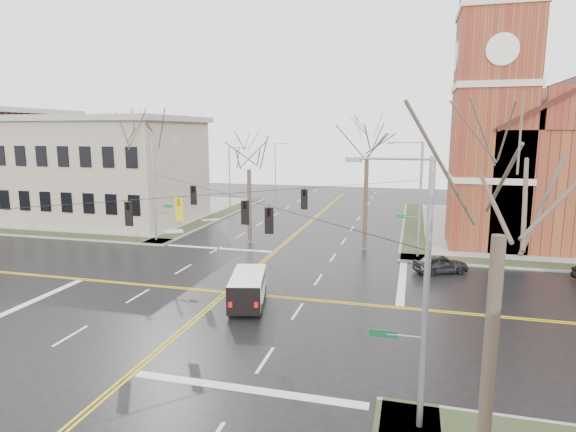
% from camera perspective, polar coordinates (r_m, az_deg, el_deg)
% --- Properties ---
extents(ground, '(120.00, 120.00, 0.00)m').
position_cam_1_polar(ground, '(30.56, -7.24, -8.96)').
color(ground, black).
rests_on(ground, ground).
extents(sidewalks, '(80.00, 80.00, 0.17)m').
position_cam_1_polar(sidewalks, '(30.53, -7.24, -8.83)').
color(sidewalks, gray).
rests_on(sidewalks, ground).
extents(road_markings, '(100.00, 100.00, 0.01)m').
position_cam_1_polar(road_markings, '(30.56, -7.24, -8.95)').
color(road_markings, gold).
rests_on(road_markings, ground).
extents(church, '(24.28, 27.48, 27.50)m').
position_cam_1_polar(church, '(53.38, 29.96, 7.11)').
color(church, maroon).
rests_on(church, ground).
extents(civic_building_a, '(18.00, 14.00, 11.00)m').
position_cam_1_polar(civic_building_a, '(57.38, -20.48, 4.98)').
color(civic_building_a, '#9F907E').
rests_on(civic_building_a, ground).
extents(signal_pole_ne, '(2.75, 0.22, 9.00)m').
position_cam_1_polar(signal_pole_ne, '(38.58, 15.14, 2.29)').
color(signal_pole_ne, gray).
rests_on(signal_pole_ne, ground).
extents(signal_pole_nw, '(2.75, 0.22, 9.00)m').
position_cam_1_polar(signal_pole_nw, '(44.55, -15.43, 3.27)').
color(signal_pole_nw, gray).
rests_on(signal_pole_nw, ground).
extents(signal_pole_se, '(2.75, 0.22, 9.00)m').
position_cam_1_polar(signal_pole_se, '(16.04, 15.43, -8.29)').
color(signal_pole_se, gray).
rests_on(signal_pole_se, ground).
extents(span_wires, '(23.02, 23.02, 0.03)m').
position_cam_1_polar(span_wires, '(29.15, -7.51, 2.65)').
color(span_wires, black).
rests_on(span_wires, ground).
extents(traffic_signals, '(8.21, 8.26, 1.30)m').
position_cam_1_polar(traffic_signals, '(28.65, -7.98, 0.99)').
color(traffic_signals, black).
rests_on(traffic_signals, ground).
extents(streetlight_north_a, '(2.30, 0.20, 8.00)m').
position_cam_1_polar(streetlight_north_a, '(59.12, -6.81, 4.66)').
color(streetlight_north_a, gray).
rests_on(streetlight_north_a, ground).
extents(streetlight_north_b, '(2.30, 0.20, 8.00)m').
position_cam_1_polar(streetlight_north_b, '(78.01, -1.41, 6.00)').
color(streetlight_north_b, gray).
rests_on(streetlight_north_b, ground).
extents(cargo_van, '(2.87, 5.00, 1.79)m').
position_cam_1_polar(cargo_van, '(28.20, -4.74, -8.28)').
color(cargo_van, white).
rests_on(cargo_van, ground).
extents(parked_car_a, '(4.13, 2.99, 1.31)m').
position_cam_1_polar(parked_car_a, '(35.84, 17.62, -5.42)').
color(parked_car_a, black).
rests_on(parked_car_a, ground).
extents(tree_nw_far, '(4.00, 4.00, 12.73)m').
position_cam_1_polar(tree_nw_far, '(46.82, -16.79, 8.73)').
color(tree_nw_far, '#382D23').
rests_on(tree_nw_far, ground).
extents(tree_nw_near, '(4.00, 4.00, 9.64)m').
position_cam_1_polar(tree_nw_near, '(42.74, -4.66, 6.09)').
color(tree_nw_near, '#382D23').
rests_on(tree_nw_near, ground).
extents(tree_ne, '(4.00, 4.00, 11.51)m').
position_cam_1_polar(tree_ne, '(40.49, 9.35, 7.66)').
color(tree_ne, '#382D23').
rests_on(tree_ne, ground).
extents(tree_se, '(4.00, 4.00, 10.82)m').
position_cam_1_polar(tree_se, '(12.83, 23.90, -0.01)').
color(tree_se, '#382D23').
rests_on(tree_se, ground).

